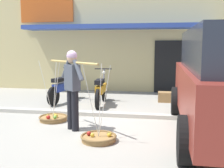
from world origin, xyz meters
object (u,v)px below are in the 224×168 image
at_px(motorcycle_nearest_shop, 63,88).
at_px(wooden_crate, 165,97).
at_px(fruit_vendor, 72,85).
at_px(fruit_basket_left_side, 99,137).
at_px(fruit_basket_right_side, 53,118).
at_px(motorcycle_second_in_row, 101,90).

xyz_separation_m(motorcycle_nearest_shop, wooden_crate, (3.21, 0.61, -0.29)).
relative_size(fruit_vendor, fruit_basket_left_side, 1.17).
xyz_separation_m(fruit_basket_left_side, fruit_basket_right_side, (-1.39, 1.20, 0.00)).
relative_size(fruit_basket_left_side, motorcycle_nearest_shop, 0.81).
bearing_deg(fruit_basket_left_side, fruit_vendor, 139.06).
bearing_deg(fruit_basket_right_side, wooden_crate, 46.20).
height_order(fruit_basket_left_side, motorcycle_nearest_shop, fruit_basket_left_side).
distance_m(fruit_basket_left_side, wooden_crate, 4.20).
bearing_deg(fruit_vendor, wooden_crate, 59.66).
distance_m(fruit_vendor, fruit_basket_right_side, 1.29).
height_order(fruit_vendor, fruit_basket_left_side, fruit_vendor).
distance_m(fruit_basket_left_side, fruit_basket_right_side, 1.84).
height_order(fruit_basket_right_side, wooden_crate, fruit_basket_right_side).
relative_size(fruit_basket_right_side, motorcycle_second_in_row, 0.80).
relative_size(fruit_basket_left_side, wooden_crate, 3.30).
xyz_separation_m(fruit_vendor, motorcycle_second_in_row, (0.05, 2.58, -0.53)).
xyz_separation_m(motorcycle_second_in_row, wooden_crate, (1.93, 0.82, -0.29)).
bearing_deg(motorcycle_second_in_row, wooden_crate, 22.89).
relative_size(fruit_vendor, motorcycle_second_in_row, 0.93).
bearing_deg(wooden_crate, motorcycle_second_in_row, -157.11).
distance_m(motorcycle_second_in_row, wooden_crate, 2.12).
relative_size(fruit_basket_right_side, wooden_crate, 3.30).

